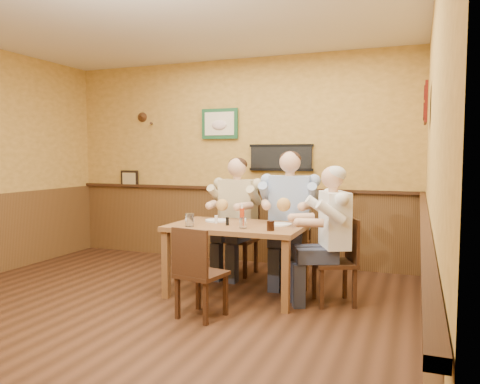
# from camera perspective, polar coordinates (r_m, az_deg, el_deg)

# --- Properties ---
(room) EXTENTS (5.02, 5.03, 2.81)m
(room) POSITION_cam_1_polar(r_m,az_deg,el_deg) (4.40, -10.41, 7.12)
(room) COLOR #321B0F
(room) RESTS_ON ground
(dining_table) EXTENTS (1.40, 0.90, 0.75)m
(dining_table) POSITION_cam_1_polar(r_m,az_deg,el_deg) (4.97, -0.33, -5.03)
(dining_table) COLOR brown
(dining_table) RESTS_ON ground
(chair_back_left) EXTENTS (0.44, 0.44, 0.91)m
(chair_back_left) POSITION_cam_1_polar(r_m,az_deg,el_deg) (5.83, -0.24, -5.62)
(chair_back_left) COLOR #3E2413
(chair_back_left) RESTS_ON ground
(chair_back_right) EXTENTS (0.49, 0.49, 0.96)m
(chair_back_right) POSITION_cam_1_polar(r_m,az_deg,el_deg) (5.49, 6.08, -6.02)
(chair_back_right) COLOR #3E2413
(chair_back_right) RESTS_ON ground
(chair_right_end) EXTENTS (0.53, 0.53, 0.86)m
(chair_right_end) POSITION_cam_1_polar(r_m,az_deg,el_deg) (4.79, 11.39, -8.23)
(chair_right_end) COLOR #3E2413
(chair_right_end) RESTS_ON ground
(chair_near_side) EXTENTS (0.45, 0.45, 0.84)m
(chair_near_side) POSITION_cam_1_polar(r_m,az_deg,el_deg) (4.34, -4.70, -9.67)
(chair_near_side) COLOR #3E2413
(chair_near_side) RESTS_ON ground
(diner_tan_shirt) EXTENTS (0.63, 0.63, 1.30)m
(diner_tan_shirt) POSITION_cam_1_polar(r_m,az_deg,el_deg) (5.80, -0.24, -3.72)
(diner_tan_shirt) COLOR beige
(diner_tan_shirt) RESTS_ON ground
(diner_blue_polo) EXTENTS (0.70, 0.70, 1.37)m
(diner_blue_polo) POSITION_cam_1_polar(r_m,az_deg,el_deg) (5.46, 6.10, -3.90)
(diner_blue_polo) COLOR #8CA5D2
(diner_blue_polo) RESTS_ON ground
(diner_white_elder) EXTENTS (0.76, 0.76, 1.24)m
(diner_white_elder) POSITION_cam_1_polar(r_m,az_deg,el_deg) (4.75, 11.42, -6.05)
(diner_white_elder) COLOR white
(diner_white_elder) RESTS_ON ground
(water_glass_left) EXTENTS (0.11, 0.11, 0.13)m
(water_glass_left) POSITION_cam_1_polar(r_m,az_deg,el_deg) (4.84, -6.18, -3.41)
(water_glass_left) COLOR silver
(water_glass_left) RESTS_ON dining_table
(water_glass_mid) EXTENTS (0.09, 0.09, 0.11)m
(water_glass_mid) POSITION_cam_1_polar(r_m,az_deg,el_deg) (4.69, 0.37, -3.79)
(water_glass_mid) COLOR white
(water_glass_mid) RESTS_ON dining_table
(cola_tumbler) EXTENTS (0.08, 0.08, 0.10)m
(cola_tumbler) POSITION_cam_1_polar(r_m,az_deg,el_deg) (4.55, 3.75, -4.12)
(cola_tumbler) COLOR black
(cola_tumbler) RESTS_ON dining_table
(hot_sauce_bottle) EXTENTS (0.05, 0.05, 0.20)m
(hot_sauce_bottle) POSITION_cam_1_polar(r_m,az_deg,el_deg) (4.89, 0.25, -2.91)
(hot_sauce_bottle) COLOR #B83613
(hot_sauce_bottle) RESTS_ON dining_table
(salt_shaker) EXTENTS (0.04, 0.04, 0.08)m
(salt_shaker) POSITION_cam_1_polar(r_m,az_deg,el_deg) (5.05, -2.92, -3.34)
(salt_shaker) COLOR white
(salt_shaker) RESTS_ON dining_table
(pepper_shaker) EXTENTS (0.03, 0.03, 0.09)m
(pepper_shaker) POSITION_cam_1_polar(r_m,az_deg,el_deg) (4.89, -1.55, -3.59)
(pepper_shaker) COLOR black
(pepper_shaker) RESTS_ON dining_table
(plate_far_left) EXTENTS (0.35, 0.35, 0.02)m
(plate_far_left) POSITION_cam_1_polar(r_m,az_deg,el_deg) (5.20, -2.78, -3.48)
(plate_far_left) COLOR silver
(plate_far_left) RESTS_ON dining_table
(plate_far_right) EXTENTS (0.27, 0.27, 0.02)m
(plate_far_right) POSITION_cam_1_polar(r_m,az_deg,el_deg) (4.93, 4.89, -3.94)
(plate_far_right) COLOR white
(plate_far_right) RESTS_ON dining_table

